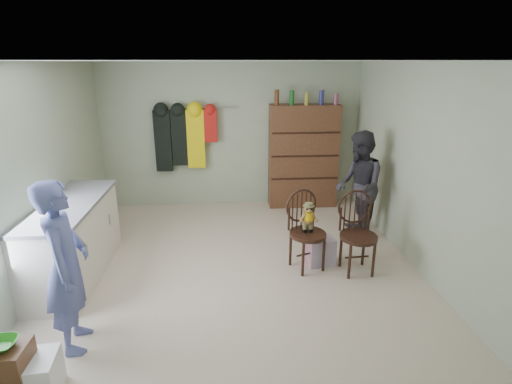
{
  "coord_description": "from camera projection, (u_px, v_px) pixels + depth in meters",
  "views": [
    {
      "loc": [
        -0.12,
        -4.49,
        2.49
      ],
      "look_at": [
        0.25,
        0.2,
        0.95
      ],
      "focal_mm": 28.0,
      "sensor_mm": 36.0,
      "label": 1
    }
  ],
  "objects": [
    {
      "name": "ground_plane",
      "position": [
        238.0,
        269.0,
        5.04
      ],
      "size": [
        5.0,
        5.0,
        0.0
      ],
      "primitive_type": "plane",
      "color": "beige",
      "rests_on": "ground"
    },
    {
      "name": "room_walls",
      "position": [
        234.0,
        137.0,
        5.06
      ],
      "size": [
        5.0,
        5.0,
        5.0
      ],
      "color": "#ACB698",
      "rests_on": "ground"
    },
    {
      "name": "counter",
      "position": [
        74.0,
        240.0,
        4.75
      ],
      "size": [
        0.64,
        1.86,
        0.94
      ],
      "color": "silver",
      "rests_on": "ground"
    },
    {
      "name": "stool",
      "position": [
        8.0,
        375.0,
        3.01
      ],
      "size": [
        0.34,
        0.29,
        0.49
      ],
      "primitive_type": "cube",
      "color": "brown",
      "rests_on": "ground"
    },
    {
      "name": "bowl",
      "position": [
        1.0,
        345.0,
        2.92
      ],
      "size": [
        0.23,
        0.23,
        0.06
      ],
      "primitive_type": "imported",
      "color": "green",
      "rests_on": "stool"
    },
    {
      "name": "plastic_tub",
      "position": [
        34.0,
        377.0,
        3.08
      ],
      "size": [
        0.39,
        0.38,
        0.34
      ],
      "primitive_type": "cube",
      "rotation": [
        0.0,
        0.0,
        0.11
      ],
      "color": "white",
      "rests_on": "ground"
    },
    {
      "name": "chair_front",
      "position": [
        306.0,
        225.0,
        4.93
      ],
      "size": [
        0.57,
        0.57,
        1.0
      ],
      "rotation": [
        0.0,
        0.0,
        0.36
      ],
      "color": "#3B1F14",
      "rests_on": "ground"
    },
    {
      "name": "chair_far",
      "position": [
        357.0,
        229.0,
        4.87
      ],
      "size": [
        0.48,
        0.48,
        1.01
      ],
      "rotation": [
        0.0,
        0.0,
        0.06
      ],
      "color": "#3B1F14",
      "rests_on": "ground"
    },
    {
      "name": "striped_bag",
      "position": [
        320.0,
        251.0,
        5.12
      ],
      "size": [
        0.37,
        0.3,
        0.35
      ],
      "primitive_type": "cube",
      "rotation": [
        0.0,
        0.0,
        0.14
      ],
      "color": "#E57282",
      "rests_on": "ground"
    },
    {
      "name": "person_left",
      "position": [
        66.0,
        267.0,
        3.47
      ],
      "size": [
        0.47,
        0.63,
        1.59
      ],
      "primitive_type": "imported",
      "rotation": [
        0.0,
        0.0,
        1.74
      ],
      "color": "#565E9E",
      "rests_on": "ground"
    },
    {
      "name": "person_right",
      "position": [
        359.0,
        186.0,
        5.72
      ],
      "size": [
        0.67,
        0.82,
        1.58
      ],
      "primitive_type": "imported",
      "rotation": [
        0.0,
        0.0,
        -1.67
      ],
      "color": "#2D2B33",
      "rests_on": "ground"
    },
    {
      "name": "dresser",
      "position": [
        303.0,
        156.0,
        7.03
      ],
      "size": [
        1.2,
        0.39,
        2.05
      ],
      "color": "brown",
      "rests_on": "ground"
    },
    {
      "name": "coat_rack",
      "position": [
        184.0,
        138.0,
        6.85
      ],
      "size": [
        1.42,
        0.12,
        1.09
      ],
      "color": "#99999E",
      "rests_on": "ground"
    }
  ]
}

